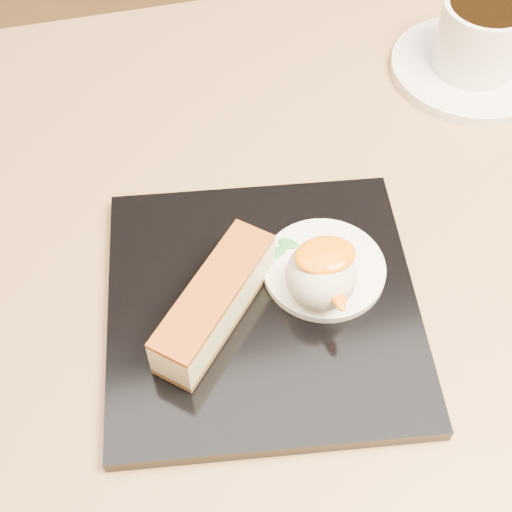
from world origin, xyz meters
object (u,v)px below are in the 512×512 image
object	(u,v)px
dessert_plate	(263,306)
cheesecake	(215,303)
ice_cream_scoop	(321,276)
coffee_cup	(483,34)
table	(316,404)
saucer	(471,68)

from	to	relation	value
dessert_plate	cheesecake	bearing A→B (deg)	-171.87
cheesecake	ice_cream_scoop	world-z (taller)	ice_cream_scoop
cheesecake	coffee_cup	xyz separation A→B (m)	(0.29, 0.22, 0.01)
table	saucer	xyz separation A→B (m)	(0.21, 0.22, 0.16)
table	saucer	bearing A→B (deg)	47.04
dessert_plate	coffee_cup	distance (m)	0.33
ice_cream_scoop	saucer	xyz separation A→B (m)	(0.22, 0.22, -0.03)
dessert_plate	coffee_cup	bearing A→B (deg)	39.23
dessert_plate	saucer	size ratio (longest dim) A/B	1.47
table	coffee_cup	xyz separation A→B (m)	(0.21, 0.22, 0.20)
table	coffee_cup	world-z (taller)	coffee_cup
ice_cream_scoop	table	bearing A→B (deg)	-48.03
ice_cream_scoop	dessert_plate	bearing A→B (deg)	172.87
dessert_plate	saucer	xyz separation A→B (m)	(0.26, 0.21, -0.00)
table	ice_cream_scoop	bearing A→B (deg)	131.97
cheesecake	coffee_cup	size ratio (longest dim) A/B	1.02
cheesecake	dessert_plate	bearing A→B (deg)	-39.44
table	ice_cream_scoop	world-z (taller)	ice_cream_scoop
table	saucer	size ratio (longest dim) A/B	5.33
dessert_plate	cheesecake	world-z (taller)	cheesecake
cheesecake	ice_cream_scoop	xyz separation A→B (m)	(0.07, -0.00, 0.01)
dessert_plate	ice_cream_scoop	bearing A→B (deg)	-7.13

